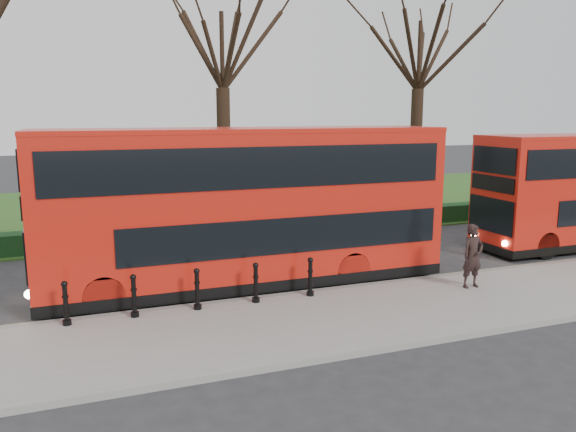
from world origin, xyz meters
name	(u,v)px	position (x,y,z in m)	size (l,w,h in m)	color
ground	(244,292)	(0.00, 0.00, 0.00)	(120.00, 120.00, 0.00)	#28282B
pavement	(279,327)	(0.00, -3.00, 0.07)	(60.00, 4.00, 0.15)	gray
kerb	(254,300)	(0.00, -1.00, 0.07)	(60.00, 0.25, 0.16)	slate
grass_verge	(165,208)	(0.00, 15.00, 0.03)	(60.00, 18.00, 0.06)	#274717
hedge	(196,231)	(0.00, 6.80, 0.40)	(60.00, 0.90, 0.80)	black
yellow_line_outer	(251,299)	(0.00, -0.70, 0.01)	(60.00, 0.10, 0.01)	yellow
yellow_line_inner	(249,297)	(0.00, -0.50, 0.01)	(60.00, 0.10, 0.01)	yellow
tree_mid	(222,42)	(2.00, 10.00, 8.02)	(7.07, 7.07, 11.04)	black
tree_right	(420,48)	(12.00, 10.00, 8.16)	(7.18, 7.18, 11.23)	black
bollard_row	(197,290)	(-1.58, -1.35, 0.65)	(6.24, 0.15, 1.00)	black
bus_lead	(247,208)	(0.28, 0.52, 2.30)	(11.46, 2.63, 4.56)	red
pedestrian	(473,256)	(6.00, -2.24, 1.05)	(0.66, 0.43, 1.80)	black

